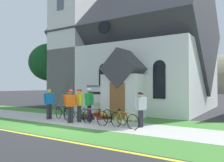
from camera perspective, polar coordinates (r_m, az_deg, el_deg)
ground at (r=14.15m, az=-1.00°, el=-8.98°), size 140.00×140.00×0.00m
sidewalk_slab at (r=13.10m, az=-10.98°, el=-9.56°), size 32.00×2.65×0.01m
grass_verge at (r=11.52m, az=-19.29°, el=-10.68°), size 32.00×2.09×0.01m
church_lawn at (r=14.93m, az=-4.49°, el=-8.55°), size 24.00×2.19×0.01m
curb_paint_stripe at (r=10.84m, az=-24.36°, el=-11.26°), size 28.00×0.16×0.01m
church_building at (r=20.18m, az=4.96°, el=6.73°), size 11.93×12.18×12.62m
church_sign at (r=14.42m, az=-3.12°, el=-3.60°), size 2.04×0.20×1.96m
flower_bed at (r=14.10m, az=-4.27°, el=-8.69°), size 2.24×2.24×0.34m
bicycle_silver at (r=13.43m, az=-12.23°, el=-7.75°), size 1.65×0.59×0.79m
bicycle_white at (r=12.91m, az=-8.61°, el=-8.08°), size 1.72×0.36×0.79m
bicycle_blue at (r=11.60m, az=0.66°, el=-8.85°), size 1.72×0.47×0.81m
bicycle_green at (r=10.50m, az=3.04°, el=-9.69°), size 1.69×0.39×0.81m
bicycle_black at (r=11.42m, az=-4.33°, el=-8.90°), size 1.78×0.36×0.82m
cyclist_in_blue_jersey at (r=11.98m, az=-10.33°, el=-5.52°), size 0.57×0.48×1.71m
cyclist_in_white_jersey at (r=13.62m, az=-15.37°, el=-4.90°), size 0.30×0.76×1.73m
cyclist_in_orange_jersey at (r=10.67m, az=7.22°, el=-6.41°), size 0.36×0.60×1.62m
cyclist_in_green_jersey at (r=12.25m, az=-5.68°, el=-5.17°), size 0.32×0.76×1.79m
cyclist_in_yellow_jersey at (r=11.34m, az=7.03°, el=-6.14°), size 0.28×0.72×1.61m
cyclist_in_red_jersey at (r=12.26m, az=-8.17°, el=-5.31°), size 0.56×0.53×1.75m
yard_deciduous_tree at (r=21.76m, az=-15.16°, el=4.48°), size 3.80×3.80×5.78m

